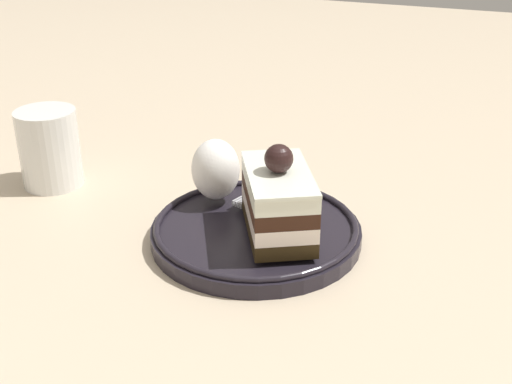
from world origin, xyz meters
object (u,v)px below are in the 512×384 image
at_px(dessert_plate, 256,231).
at_px(cake_slice, 274,200).
at_px(whipped_cream_dollop, 216,169).
at_px(drink_glass_near, 50,153).
at_px(fork, 271,187).

relative_size(dessert_plate, cake_slice, 1.70).
height_order(whipped_cream_dollop, drink_glass_near, drink_glass_near).
relative_size(cake_slice, fork, 1.08).
height_order(fork, drink_glass_near, drink_glass_near).
height_order(dessert_plate, drink_glass_near, drink_glass_near).
bearing_deg(cake_slice, drink_glass_near, 80.89).
bearing_deg(dessert_plate, cake_slice, -116.04).
bearing_deg(whipped_cream_dollop, cake_slice, -119.64).
bearing_deg(whipped_cream_dollop, dessert_plate, -120.92).
height_order(dessert_plate, fork, fork).
distance_m(dessert_plate, cake_slice, 0.05).
xyz_separation_m(cake_slice, drink_glass_near, (0.04, 0.27, -0.01)).
xyz_separation_m(dessert_plate, fork, (0.07, 0.01, 0.01)).
bearing_deg(drink_glass_near, cake_slice, -99.11).
relative_size(whipped_cream_dollop, drink_glass_near, 0.72).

